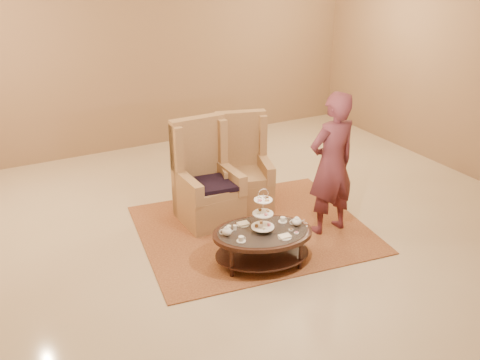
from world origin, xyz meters
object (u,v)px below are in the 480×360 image
armchair_left (206,187)px  armchair_right (243,175)px  person (332,165)px  tea_table (262,237)px

armchair_left → armchair_right: (0.66, 0.18, -0.03)m
armchair_left → person: size_ratio=0.74×
tea_table → armchair_left: 1.32m
person → armchair_right: bearing=-66.9°
armchair_left → armchair_right: size_ratio=1.05×
tea_table → person: (1.13, 0.28, 0.57)m
armchair_left → person: 1.67m
tea_table → armchair_left: bearing=111.0°
armchair_right → person: size_ratio=0.70×
armchair_right → person: (0.58, -1.21, 0.48)m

